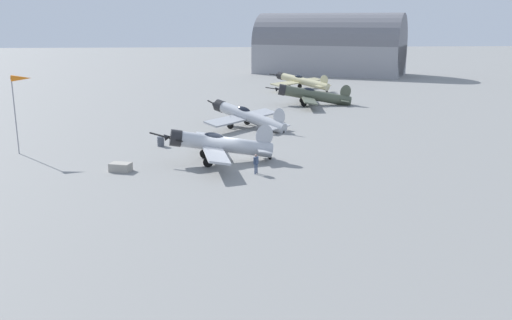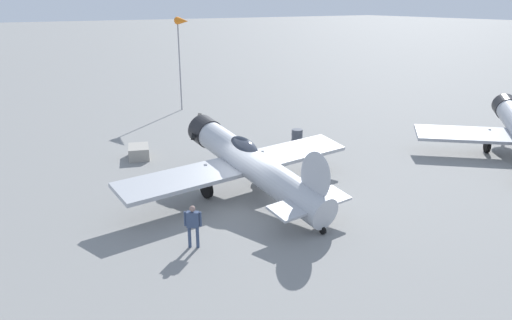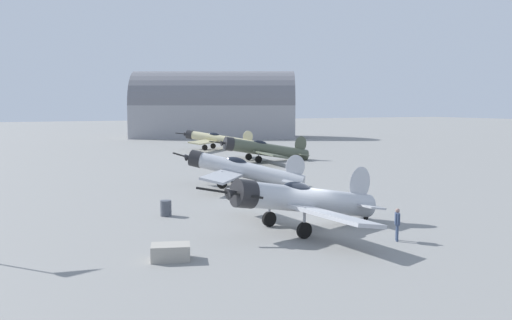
{
  "view_description": "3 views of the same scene",
  "coord_description": "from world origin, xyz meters",
  "px_view_note": "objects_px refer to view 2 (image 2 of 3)",
  "views": [
    {
      "loc": [
        0.8,
        45.84,
        11.68
      ],
      "look_at": [
        -2.42,
        4.0,
        1.1
      ],
      "focal_mm": 39.26,
      "sensor_mm": 36.0,
      "label": 1
    },
    {
      "loc": [
        -16.07,
        9.82,
        8.11
      ],
      "look_at": [
        0.0,
        -0.0,
        1.8
      ],
      "focal_mm": 33.45,
      "sensor_mm": 36.0,
      "label": 2
    },
    {
      "loc": [
        14.56,
        23.79,
        6.44
      ],
      "look_at": [
        -6.02,
        -18.92,
        1.6
      ],
      "focal_mm": 37.97,
      "sensor_mm": 36.0,
      "label": 3
    }
  ],
  "objects_px": {
    "equipment_crate": "(139,152)",
    "fuel_drum": "(297,137)",
    "ground_crew_mechanic": "(193,222)",
    "windsock_mast": "(182,26)",
    "airplane_foreground": "(249,163)"
  },
  "relations": [
    {
      "from": "equipment_crate",
      "to": "fuel_drum",
      "type": "distance_m",
      "value": 9.15
    },
    {
      "from": "airplane_foreground",
      "to": "ground_crew_mechanic",
      "type": "height_order",
      "value": "airplane_foreground"
    },
    {
      "from": "fuel_drum",
      "to": "windsock_mast",
      "type": "relative_size",
      "value": 0.13
    },
    {
      "from": "windsock_mast",
      "to": "equipment_crate",
      "type": "bearing_deg",
      "value": 143.74
    },
    {
      "from": "equipment_crate",
      "to": "windsock_mast",
      "type": "relative_size",
      "value": 0.26
    },
    {
      "from": "windsock_mast",
      "to": "fuel_drum",
      "type": "bearing_deg",
      "value": -170.12
    },
    {
      "from": "equipment_crate",
      "to": "windsock_mast",
      "type": "xyz_separation_m",
      "value": [
        9.27,
        -6.8,
        6.0
      ]
    },
    {
      "from": "ground_crew_mechanic",
      "to": "equipment_crate",
      "type": "relative_size",
      "value": 0.84
    },
    {
      "from": "airplane_foreground",
      "to": "windsock_mast",
      "type": "height_order",
      "value": "windsock_mast"
    },
    {
      "from": "airplane_foreground",
      "to": "equipment_crate",
      "type": "xyz_separation_m",
      "value": [
        7.73,
        2.37,
        -1.23
      ]
    },
    {
      "from": "ground_crew_mechanic",
      "to": "windsock_mast",
      "type": "height_order",
      "value": "windsock_mast"
    },
    {
      "from": "ground_crew_mechanic",
      "to": "windsock_mast",
      "type": "distance_m",
      "value": 22.26
    },
    {
      "from": "equipment_crate",
      "to": "fuel_drum",
      "type": "height_order",
      "value": "fuel_drum"
    },
    {
      "from": "airplane_foreground",
      "to": "fuel_drum",
      "type": "distance_m",
      "value": 8.46
    },
    {
      "from": "ground_crew_mechanic",
      "to": "fuel_drum",
      "type": "bearing_deg",
      "value": -17.44
    }
  ]
}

